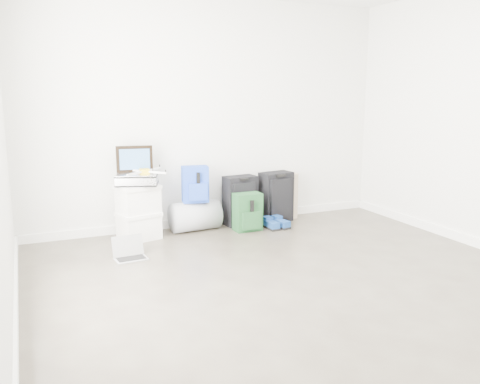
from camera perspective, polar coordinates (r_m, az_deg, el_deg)
name	(u,v)px	position (r m, az deg, el deg)	size (l,w,h in m)	color
ground	(318,297)	(4.23, 8.80, -11.56)	(5.00, 5.00, 0.00)	#383129
room_envelope	(324,79)	(3.91, 9.44, 12.45)	(4.52, 5.02, 2.71)	silver
boxes_stack	(138,212)	(5.74, -11.33, -2.22)	(0.50, 0.44, 0.61)	white
briefcase	(137,179)	(5.67, -11.47, 1.39)	(0.44, 0.32, 0.13)	#B2B2B7
painting	(134,159)	(5.73, -11.76, 3.63)	(0.39, 0.09, 0.30)	black
drone	(144,171)	(5.65, -10.67, 2.31)	(0.46, 0.46, 0.05)	gold
duffel_bag	(195,216)	(6.03, -5.07, -2.69)	(0.35, 0.35, 0.57)	#93949B
blue_backpack	(195,185)	(5.92, -5.04, 0.80)	(0.33, 0.26, 0.42)	#1C40B8
large_suitcase	(240,201)	(6.23, 0.05, -0.97)	(0.41, 0.29, 0.61)	black
green_backpack	(248,213)	(5.99, 0.89, -2.34)	(0.32, 0.24, 0.45)	#14381C
carry_on	(276,197)	(6.41, 4.09, -0.55)	(0.43, 0.31, 0.63)	black
shoes	(275,224)	(6.15, 3.99, -3.62)	(0.28, 0.30, 0.09)	black
rolled_rug	(291,196)	(6.59, 5.69, -0.42)	(0.19, 0.19, 0.59)	tan
laptop	(130,253)	(5.17, -12.29, -6.74)	(0.33, 0.25, 0.22)	silver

